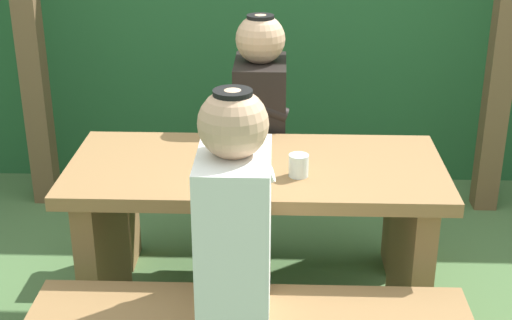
{
  "coord_description": "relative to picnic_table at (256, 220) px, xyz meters",
  "views": [
    {
      "loc": [
        0.09,
        -2.53,
        1.81
      ],
      "look_at": [
        0.0,
        0.0,
        0.75
      ],
      "focal_mm": 51.91,
      "sensor_mm": 36.0,
      "label": 1
    }
  ],
  "objects": [
    {
      "name": "person_black_coat",
      "position": [
        -0.0,
        0.52,
        0.3
      ],
      "size": [
        0.25,
        0.35,
        0.72
      ],
      "color": "black",
      "rests_on": "bench_far"
    },
    {
      "name": "drinking_glass",
      "position": [
        0.16,
        -0.1,
        0.27
      ],
      "size": [
        0.07,
        0.07,
        0.08
      ],
      "primitive_type": "cylinder",
      "color": "silver",
      "rests_on": "picnic_table"
    },
    {
      "name": "bench_far",
      "position": [
        0.0,
        0.52,
        -0.17
      ],
      "size": [
        1.4,
        0.24,
        0.46
      ],
      "color": "olive",
      "rests_on": "ground_plane"
    },
    {
      "name": "pergola_post_left",
      "position": [
        -1.21,
        1.17,
        0.53
      ],
      "size": [
        0.12,
        0.12,
        2.06
      ],
      "primitive_type": "cube",
      "color": "brown",
      "rests_on": "ground_plane"
    },
    {
      "name": "hedge_backdrop",
      "position": [
        0.0,
        1.84,
        0.37
      ],
      "size": [
        6.4,
        0.64,
        1.74
      ],
      "primitive_type": "cube",
      "color": "#24592E",
      "rests_on": "ground_plane"
    },
    {
      "name": "bottle_left",
      "position": [
        -0.01,
        -0.05,
        0.33
      ],
      "size": [
        0.07,
        0.07,
        0.25
      ],
      "color": "silver",
      "rests_on": "picnic_table"
    },
    {
      "name": "person_white_shirt",
      "position": [
        -0.05,
        -0.52,
        0.3
      ],
      "size": [
        0.25,
        0.35,
        0.72
      ],
      "color": "white",
      "rests_on": "bench_near"
    },
    {
      "name": "picnic_table",
      "position": [
        0.0,
        0.0,
        0.0
      ],
      "size": [
        1.4,
        0.64,
        0.73
      ],
      "color": "olive",
      "rests_on": "ground_plane"
    },
    {
      "name": "pergola_post_right",
      "position": [
        1.21,
        1.17,
        0.53
      ],
      "size": [
        0.12,
        0.12,
        2.06
      ],
      "primitive_type": "cube",
      "color": "brown",
      "rests_on": "ground_plane"
    }
  ]
}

